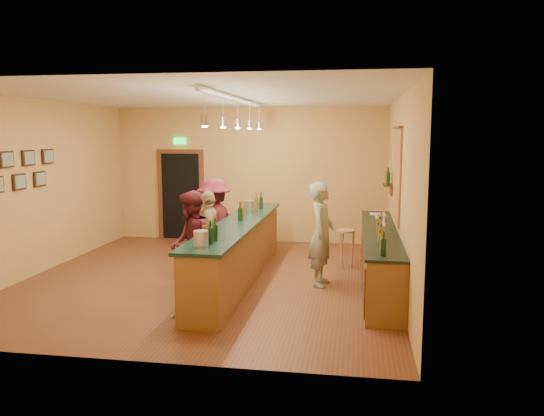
% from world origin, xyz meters
% --- Properties ---
extents(floor, '(7.00, 7.00, 0.00)m').
position_xyz_m(floor, '(0.00, 0.00, 0.00)').
color(floor, brown).
rests_on(floor, ground).
extents(ceiling, '(6.50, 7.00, 0.02)m').
position_xyz_m(ceiling, '(0.00, 0.00, 3.20)').
color(ceiling, silver).
rests_on(ceiling, wall_back).
extents(wall_back, '(6.50, 0.02, 3.20)m').
position_xyz_m(wall_back, '(0.00, 3.50, 1.60)').
color(wall_back, tan).
rests_on(wall_back, floor).
extents(wall_front, '(6.50, 0.02, 3.20)m').
position_xyz_m(wall_front, '(0.00, -3.50, 1.60)').
color(wall_front, tan).
rests_on(wall_front, floor).
extents(wall_left, '(0.02, 7.00, 3.20)m').
position_xyz_m(wall_left, '(-3.25, 0.00, 1.60)').
color(wall_left, tan).
rests_on(wall_left, floor).
extents(wall_right, '(0.02, 7.00, 3.20)m').
position_xyz_m(wall_right, '(3.25, 0.00, 1.60)').
color(wall_right, tan).
rests_on(wall_right, floor).
extents(doorway, '(1.15, 0.09, 2.48)m').
position_xyz_m(doorway, '(-1.70, 3.47, 1.13)').
color(doorway, black).
rests_on(doorway, wall_back).
extents(tapestry, '(0.03, 1.40, 1.60)m').
position_xyz_m(tapestry, '(3.23, 0.40, 1.85)').
color(tapestry, maroon).
rests_on(tapestry, wall_right).
extents(bottle_shelf, '(0.17, 0.55, 0.54)m').
position_xyz_m(bottle_shelf, '(3.17, 1.90, 1.67)').
color(bottle_shelf, '#522918').
rests_on(bottle_shelf, wall_right).
extents(picture_grid, '(0.06, 2.20, 0.70)m').
position_xyz_m(picture_grid, '(-3.21, -0.75, 1.95)').
color(picture_grid, '#382111').
rests_on(picture_grid, wall_left).
extents(back_counter, '(0.60, 4.55, 1.27)m').
position_xyz_m(back_counter, '(2.97, 0.18, 0.49)').
color(back_counter, brown).
rests_on(back_counter, floor).
extents(tasting_bar, '(0.73, 5.10, 1.38)m').
position_xyz_m(tasting_bar, '(0.52, -0.00, 0.61)').
color(tasting_bar, brown).
rests_on(tasting_bar, floor).
extents(pendant_track, '(0.11, 4.60, 0.50)m').
position_xyz_m(pendant_track, '(0.52, -0.00, 2.98)').
color(pendant_track, silver).
rests_on(pendant_track, ceiling).
extents(bartender, '(0.50, 0.69, 1.77)m').
position_xyz_m(bartender, '(1.98, -0.06, 0.89)').
color(bartender, gray).
rests_on(bartender, floor).
extents(customer_a, '(0.87, 0.98, 1.69)m').
position_xyz_m(customer_a, '(-0.03, -1.01, 0.84)').
color(customer_a, '#59191E').
rests_on(customer_a, floor).
extents(customer_b, '(0.61, 1.00, 1.58)m').
position_xyz_m(customer_b, '(-0.03, 0.03, 0.79)').
color(customer_b, '#997A51').
rests_on(customer_b, floor).
extents(customer_c, '(0.92, 1.26, 1.76)m').
position_xyz_m(customer_c, '(-0.08, 0.58, 0.88)').
color(customer_c, '#59191E').
rests_on(customer_c, floor).
extents(bar_stool, '(0.36, 0.36, 0.74)m').
position_xyz_m(bar_stool, '(2.36, 1.19, 0.60)').
color(bar_stool, '#AE7D4E').
rests_on(bar_stool, floor).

